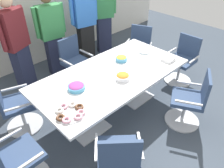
% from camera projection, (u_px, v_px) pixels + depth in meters
% --- Properties ---
extents(ground_plane, '(10.00, 10.00, 0.01)m').
position_uv_depth(ground_plane, '(112.00, 110.00, 3.72)').
color(ground_plane, '#3D4754').
extents(conference_table, '(2.40, 1.20, 0.75)m').
position_uv_depth(conference_table, '(112.00, 80.00, 3.35)').
color(conference_table, white).
rests_on(conference_table, ground).
extents(office_chair_0, '(0.76, 0.76, 0.91)m').
position_uv_depth(office_chair_0, '(118.00, 160.00, 2.45)').
color(office_chair_0, silver).
rests_on(office_chair_0, ground).
extents(office_chair_1, '(0.73, 0.73, 0.91)m').
position_uv_depth(office_chair_1, '(190.00, 102.00, 3.26)').
color(office_chair_1, silver).
rests_on(office_chair_1, ground).
extents(office_chair_2, '(0.55, 0.55, 0.91)m').
position_uv_depth(office_chair_2, '(182.00, 62.00, 4.24)').
color(office_chair_2, silver).
rests_on(office_chair_2, ground).
extents(office_chair_3, '(0.71, 0.71, 0.91)m').
position_uv_depth(office_chair_3, '(138.00, 51.00, 4.64)').
color(office_chair_3, silver).
rests_on(office_chair_3, ground).
extents(office_chair_4, '(0.57, 0.57, 0.91)m').
position_uv_depth(office_chair_4, '(76.00, 64.00, 4.17)').
color(office_chair_4, silver).
rests_on(office_chair_4, ground).
extents(office_chair_5, '(0.68, 0.68, 0.91)m').
position_uv_depth(office_chair_5, '(16.00, 107.00, 3.17)').
color(office_chair_5, silver).
rests_on(office_chair_5, ground).
extents(office_chair_6, '(0.55, 0.55, 0.91)m').
position_uv_depth(office_chair_6, '(16.00, 162.00, 2.42)').
color(office_chair_6, silver).
rests_on(office_chair_6, ground).
extents(person_standing_0, '(0.59, 0.38, 1.75)m').
position_uv_depth(person_standing_0, '(17.00, 43.00, 3.76)').
color(person_standing_0, '#232842').
rests_on(person_standing_0, ground).
extents(person_standing_1, '(0.62, 0.27, 1.67)m').
position_uv_depth(person_standing_1, '(52.00, 34.00, 4.21)').
color(person_standing_1, '#232842').
rests_on(person_standing_1, ground).
extents(person_standing_2, '(0.61, 0.29, 1.88)m').
position_uv_depth(person_standing_2, '(85.00, 21.00, 4.45)').
color(person_standing_2, black).
rests_on(person_standing_2, ground).
extents(person_standing_3, '(0.59, 0.38, 1.82)m').
position_uv_depth(person_standing_3, '(104.00, 13.00, 4.95)').
color(person_standing_3, '#232842').
rests_on(person_standing_3, ground).
extents(snack_bowl_chips_yellow, '(0.19, 0.19, 0.09)m').
position_uv_depth(snack_bowl_chips_yellow, '(121.00, 58.00, 3.56)').
color(snack_bowl_chips_yellow, '#4C9EC6').
rests_on(snack_bowl_chips_yellow, conference_table).
extents(snack_bowl_candy_mix, '(0.24, 0.24, 0.08)m').
position_uv_depth(snack_bowl_candy_mix, '(76.00, 87.00, 2.93)').
color(snack_bowl_candy_mix, '#4C9EC6').
rests_on(snack_bowl_candy_mix, conference_table).
extents(snack_bowl_chips_orange, '(0.21, 0.21, 0.10)m').
position_uv_depth(snack_bowl_chips_orange, '(123.00, 76.00, 3.12)').
color(snack_bowl_chips_orange, white).
rests_on(snack_bowl_chips_orange, conference_table).
extents(donut_platter, '(0.38, 0.37, 0.04)m').
position_uv_depth(donut_platter, '(70.00, 112.00, 2.55)').
color(donut_platter, white).
rests_on(donut_platter, conference_table).
extents(plate_stack, '(0.20, 0.20, 0.03)m').
position_uv_depth(plate_stack, '(144.00, 52.00, 3.83)').
color(plate_stack, white).
rests_on(plate_stack, conference_table).
extents(napkin_pile, '(0.19, 0.19, 0.05)m').
position_uv_depth(napkin_pile, '(168.00, 59.00, 3.57)').
color(napkin_pile, white).
rests_on(napkin_pile, conference_table).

